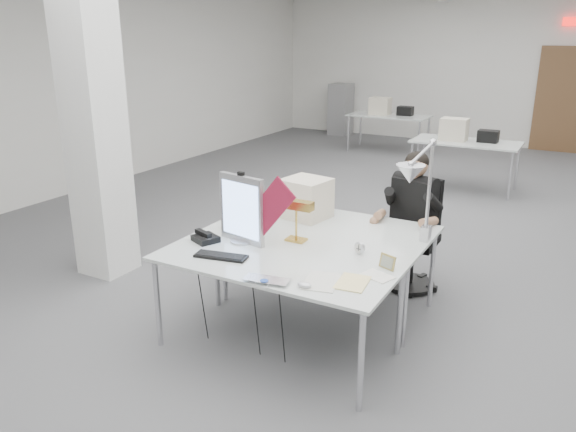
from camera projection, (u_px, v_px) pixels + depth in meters
name	position (u px, v px, depth m)	size (l,w,h in m)	color
room_shell	(401.00, 97.00, 6.03)	(10.04, 14.04, 3.24)	#525255
desk_main	(277.00, 261.00, 4.15)	(1.80, 0.90, 0.03)	silver
desk_second	(328.00, 226.00, 4.90)	(1.80, 0.90, 0.03)	silver
bg_desk_a	(466.00, 142.00, 8.64)	(1.60, 0.80, 0.03)	silver
bg_desk_b	(389.00, 116.00, 11.38)	(1.60, 0.80, 0.03)	silver
filing_cabinet	(341.00, 109.00, 13.41)	(0.45, 0.55, 1.20)	gray
office_chair	(413.00, 235.00, 5.28)	(0.53, 0.53, 1.08)	black
seated_person	(414.00, 199.00, 5.13)	(0.48, 0.60, 0.90)	black
monitor	(242.00, 209.00, 4.42)	(0.44, 0.04, 0.54)	#AEADB2
pennant	(269.00, 209.00, 4.25)	(0.52, 0.01, 0.22)	maroon
keyboard	(221.00, 256.00, 4.18)	(0.40, 0.13, 0.02)	black
laptop	(264.00, 283.00, 3.73)	(0.31, 0.20, 0.02)	silver
mouse	(304.00, 285.00, 3.68)	(0.10, 0.06, 0.04)	silver
bankers_lamp	(296.00, 220.00, 4.47)	(0.31, 0.12, 0.35)	#DF9345
desk_phone	(206.00, 239.00, 4.50)	(0.19, 0.17, 0.05)	black
picture_frame_left	(228.00, 224.00, 4.77)	(0.13, 0.01, 0.10)	#9D7343
picture_frame_right	(387.00, 262.00, 3.97)	(0.13, 0.01, 0.10)	tan
desk_clock	(360.00, 248.00, 4.24)	(0.09, 0.09, 0.03)	silver
paper_stack_a	(321.00, 281.00, 3.78)	(0.22, 0.31, 0.01)	silver
paper_stack_b	(352.00, 282.00, 3.76)	(0.20, 0.27, 0.01)	#FFE998
paper_stack_c	(377.00, 276.00, 3.86)	(0.21, 0.15, 0.01)	white
beige_monitor	(306.00, 198.00, 5.04)	(0.38, 0.36, 0.36)	beige
architect_lamp	(421.00, 191.00, 4.17)	(0.25, 0.74, 0.95)	#B4B4B8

